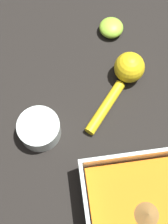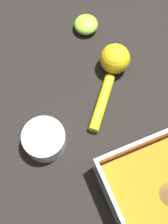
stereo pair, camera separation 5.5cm
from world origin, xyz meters
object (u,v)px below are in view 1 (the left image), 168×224
spice_bowl (39,129)px  lemon_squeezer (125,74)px  square_dish (145,215)px  lemon_half (111,28)px

spice_bowl → lemon_squeezer: size_ratio=0.51×
lemon_squeezer → spice_bowl: bearing=156.3°
square_dish → spice_bowl: (0.16, -0.17, -0.00)m
lemon_squeezer → lemon_half: 0.12m
spice_bowl → lemon_half: 0.26m
spice_bowl → lemon_half: size_ratio=1.51×
lemon_squeezer → lemon_half: size_ratio=2.94×
spice_bowl → lemon_half: (-0.17, -0.20, -0.00)m
square_dish → lemon_half: bearing=-91.5°
square_dish → lemon_squeezer: bearing=-93.5°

